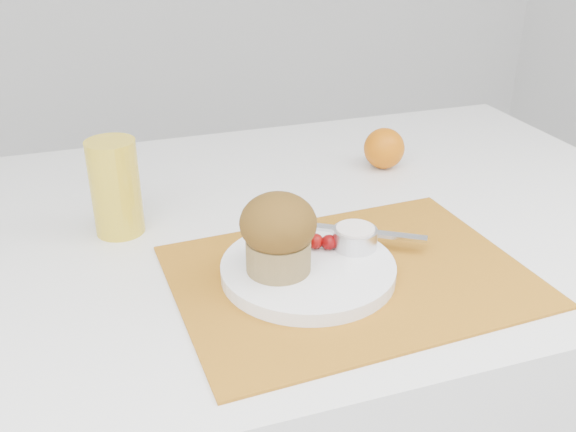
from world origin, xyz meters
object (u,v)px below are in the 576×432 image
object	(u,v)px
orange	(384,148)
muffin	(278,233)
plate	(308,269)
juice_glass	(115,188)
table	(298,401)

from	to	relation	value
orange	muffin	world-z (taller)	muffin
plate	juice_glass	xyz separation A→B (m)	(-0.21, 0.20, 0.06)
juice_glass	muffin	size ratio (longest dim) A/B	1.37
plate	muffin	world-z (taller)	muffin
table	orange	bearing A→B (deg)	32.53
table	orange	xyz separation A→B (m)	(0.20, 0.13, 0.41)
plate	orange	size ratio (longest dim) A/B	3.09
plate	juice_glass	distance (m)	0.30
table	plate	xyz separation A→B (m)	(-0.05, -0.17, 0.39)
table	orange	distance (m)	0.48
table	muffin	xyz separation A→B (m)	(-0.09, -0.17, 0.45)
plate	orange	xyz separation A→B (m)	(0.25, 0.30, 0.02)
table	juice_glass	size ratio (longest dim) A/B	8.65
muffin	table	bearing A→B (deg)	62.52
juice_glass	muffin	world-z (taller)	juice_glass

